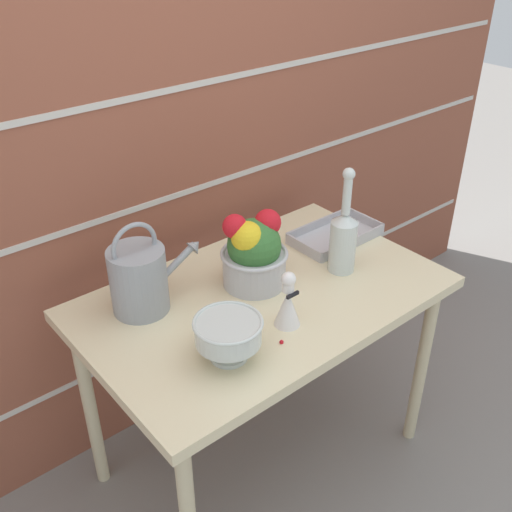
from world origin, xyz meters
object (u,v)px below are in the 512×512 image
(crystal_pedestal_bowl, at_px, (228,332))
(figurine_vase, at_px, (288,304))
(glass_decanter, at_px, (343,238))
(flower_planter, at_px, (254,252))
(wire_tray, at_px, (335,236))
(watering_can, at_px, (140,278))

(crystal_pedestal_bowl, distance_m, figurine_vase, 0.22)
(figurine_vase, bearing_deg, glass_decanter, 17.10)
(flower_planter, height_order, wire_tray, flower_planter)
(crystal_pedestal_bowl, height_order, figurine_vase, figurine_vase)
(watering_can, bearing_deg, wire_tray, -5.79)
(flower_planter, xyz_separation_m, wire_tray, (0.41, 0.03, -0.11))
(figurine_vase, height_order, wire_tray, figurine_vase)
(glass_decanter, bearing_deg, wire_tray, 48.83)
(glass_decanter, height_order, figurine_vase, glass_decanter)
(flower_planter, bearing_deg, figurine_vase, -104.92)
(flower_planter, bearing_deg, glass_decanter, -23.75)
(crystal_pedestal_bowl, distance_m, flower_planter, 0.36)
(flower_planter, distance_m, wire_tray, 0.42)
(glass_decanter, bearing_deg, crystal_pedestal_bowl, -168.74)
(crystal_pedestal_bowl, relative_size, wire_tray, 0.57)
(flower_planter, bearing_deg, wire_tray, 4.83)
(crystal_pedestal_bowl, bearing_deg, flower_planter, 39.73)
(watering_can, relative_size, figurine_vase, 1.78)
(figurine_vase, bearing_deg, watering_can, 130.02)
(glass_decanter, distance_m, wire_tray, 0.23)
(crystal_pedestal_bowl, height_order, flower_planter, flower_planter)
(wire_tray, bearing_deg, watering_can, 174.21)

